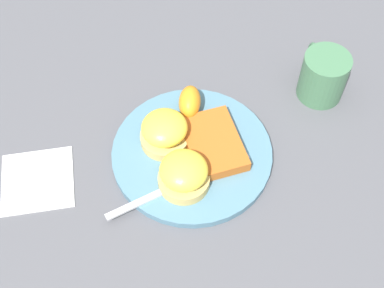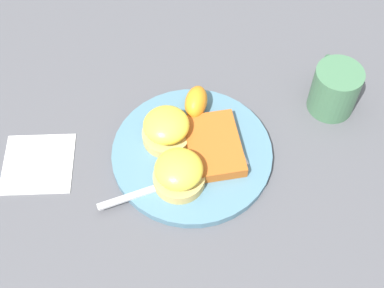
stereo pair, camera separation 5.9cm
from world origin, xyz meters
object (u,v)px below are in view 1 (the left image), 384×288
at_px(cup, 323,76).
at_px(fork, 189,179).
at_px(hashbrown_patty, 214,146).
at_px(sandwich_benedict_right, 184,174).
at_px(orange_wedge, 190,102).
at_px(sandwich_benedict_left, 165,132).

bearing_deg(cup, fork, 116.01).
bearing_deg(cup, hashbrown_patty, 111.32).
relative_size(sandwich_benedict_right, cup, 0.74).
xyz_separation_m(sandwich_benedict_right, cup, (0.13, -0.27, 0.00)).
distance_m(orange_wedge, fork, 0.14).
bearing_deg(sandwich_benedict_right, fork, -68.95).
xyz_separation_m(orange_wedge, fork, (-0.13, 0.03, -0.02)).
xyz_separation_m(sandwich_benedict_right, hashbrown_patty, (0.05, -0.06, -0.02)).
bearing_deg(sandwich_benedict_right, cup, -64.13).
distance_m(orange_wedge, cup, 0.23).
bearing_deg(hashbrown_patty, cup, -68.68).
distance_m(sandwich_benedict_left, sandwich_benedict_right, 0.08).
bearing_deg(hashbrown_patty, sandwich_benedict_right, 129.34).
relative_size(sandwich_benedict_left, sandwich_benedict_right, 1.00).
bearing_deg(sandwich_benedict_right, orange_wedge, -16.97).
relative_size(sandwich_benedict_right, hashbrown_patty, 0.67).
bearing_deg(cup, sandwich_benedict_right, 115.87).
bearing_deg(sandwich_benedict_left, sandwich_benedict_right, -171.84).
height_order(fork, cup, cup).
distance_m(sandwich_benedict_right, orange_wedge, 0.14).
distance_m(sandwich_benedict_right, hashbrown_patty, 0.08).
bearing_deg(orange_wedge, fork, 165.83).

